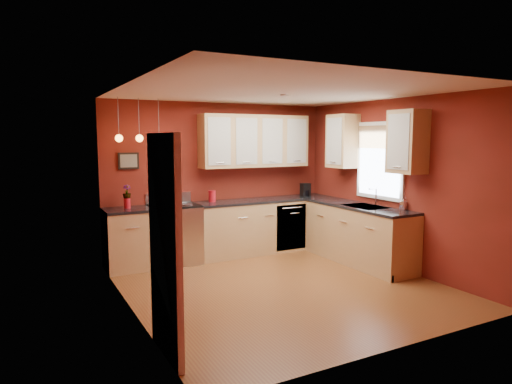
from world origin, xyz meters
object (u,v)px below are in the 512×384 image
sink (365,208)px  soap_pump (403,204)px  gas_range (175,234)px  coffee_maker (306,190)px  red_canister (212,196)px

sink → soap_pump: bearing=-65.7°
gas_range → sink: size_ratio=1.59×
sink → coffee_maker: size_ratio=3.00×
gas_range → red_canister: red_canister is taller
sink → red_canister: bearing=140.6°
red_canister → coffee_maker: size_ratio=0.82×
gas_range → red_canister: (0.69, 0.09, 0.56)m
sink → red_canister: sink is taller
red_canister → gas_range: bearing=-172.9°
coffee_maker → soap_pump: size_ratio=1.22×
red_canister → soap_pump: 3.05m
gas_range → soap_pump: (2.87, -2.05, 0.55)m
gas_range → sink: sink is taller
red_canister → sink: bearing=-39.4°
coffee_maker → red_canister: bearing=179.2°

